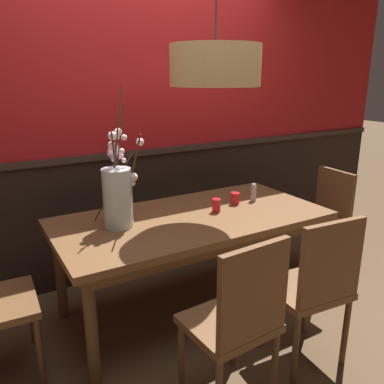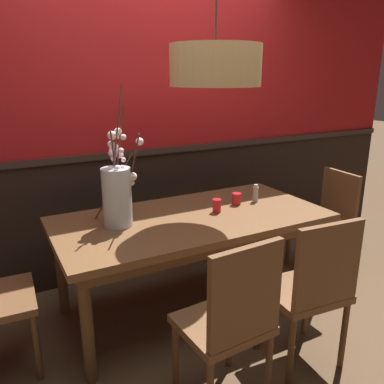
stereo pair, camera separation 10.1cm
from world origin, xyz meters
TOP-DOWN VIEW (x-y plane):
  - ground_plane at (0.00, 0.00)m, footprint 24.00×24.00m
  - back_wall at (0.00, 0.82)m, footprint 5.56×0.14m
  - dining_table at (0.00, 0.00)m, footprint 1.89×0.94m
  - chair_near_side_left at (-0.26, -0.90)m, footprint 0.45×0.42m
  - chair_head_east_end at (1.33, -0.01)m, footprint 0.45×0.45m
  - chair_near_side_right at (0.31, -0.86)m, footprint 0.47×0.43m
  - chair_far_side_right at (0.33, 0.89)m, footprint 0.45×0.45m
  - vase_with_blossoms at (-0.50, 0.08)m, footprint 0.30×0.47m
  - candle_holder_nearer_center at (0.19, -0.02)m, footprint 0.07×0.07m
  - candle_holder_nearer_edge at (0.42, 0.06)m, footprint 0.07×0.07m
  - condiment_bottle at (0.59, 0.05)m, footprint 0.04×0.04m
  - pendant_lamp at (0.14, -0.05)m, footprint 0.58×0.58m

SIDE VIEW (x-z plane):
  - ground_plane at x=0.00m, z-range 0.00..0.00m
  - chair_head_east_end at x=1.33m, z-range 0.06..0.95m
  - chair_near_side_left at x=-0.26m, z-range 0.05..1.01m
  - chair_near_side_right at x=0.31m, z-range 0.06..1.01m
  - chair_far_side_right at x=0.33m, z-range 0.05..1.04m
  - dining_table at x=0.00m, z-range 0.28..1.02m
  - candle_holder_nearer_edge at x=0.42m, z-range 0.73..0.82m
  - candle_holder_nearer_center at x=0.19m, z-range 0.73..0.83m
  - condiment_bottle at x=0.59m, z-range 0.73..0.86m
  - vase_with_blossoms at x=-0.50m, z-range 0.49..1.39m
  - back_wall at x=0.00m, z-range -0.01..2.77m
  - pendant_lamp at x=0.14m, z-range 1.15..2.32m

